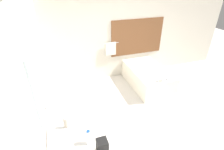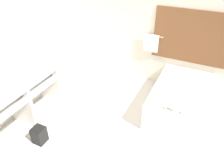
% 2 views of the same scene
% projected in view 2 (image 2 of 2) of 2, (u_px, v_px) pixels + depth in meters
% --- Properties ---
extents(ground_plane, '(16.00, 16.00, 0.00)m').
position_uv_depth(ground_plane, '(124.00, 150.00, 3.54)').
color(ground_plane, silver).
rests_on(ground_plane, ground).
extents(wall_back_with_blinds, '(7.40, 0.13, 2.70)m').
position_uv_depth(wall_back_with_blinds, '(169.00, 28.00, 4.53)').
color(wall_back_with_blinds, silver).
rests_on(wall_back_with_blinds, ground_plane).
extents(wall_left_with_mirror, '(0.08, 7.40, 2.70)m').
position_uv_depth(wall_left_with_mirror, '(4.00, 49.00, 3.65)').
color(wall_left_with_mirror, silver).
rests_on(wall_left_with_mirror, ground_plane).
extents(vanity_counter, '(0.61, 1.55, 0.91)m').
position_uv_depth(vanity_counter, '(19.00, 94.00, 3.73)').
color(vanity_counter, white).
rests_on(vanity_counter, ground_plane).
extents(sink_faucet, '(0.09, 0.04, 0.18)m').
position_uv_depth(sink_faucet, '(17.00, 69.00, 3.78)').
color(sink_faucet, silver).
rests_on(sink_faucet, vanity_counter).
extents(bathtub, '(0.98, 1.64, 0.67)m').
position_uv_depth(bathtub, '(180.00, 98.00, 4.21)').
color(bathtub, silver).
rests_on(bathtub, ground_plane).
extents(waste_bin, '(0.20, 0.20, 0.29)m').
position_uv_depth(waste_bin, '(39.00, 135.00, 3.62)').
color(waste_bin, black).
rests_on(waste_bin, ground_plane).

